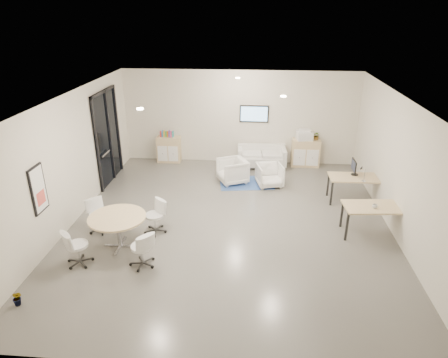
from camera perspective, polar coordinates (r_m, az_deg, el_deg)
room_shell at (r=9.60m, az=0.90°, el=1.97°), size 9.60×10.60×4.80m
glass_door at (r=12.81m, az=-16.31°, el=6.12°), size 0.09×1.90×2.85m
artwork at (r=9.33m, az=-24.99°, el=-1.36°), size 0.05×0.54×1.04m
wall_tv at (r=13.79m, az=4.32°, el=9.26°), size 0.98×0.06×0.58m
ceiling_spots at (r=9.97m, az=0.13°, el=12.26°), size 3.14×4.14×0.03m
sideboard_left at (r=14.31m, az=-7.88°, el=4.22°), size 0.81×0.42×0.91m
sideboard_right at (r=14.05m, az=11.55°, el=3.68°), size 0.95×0.46×0.95m
books at (r=14.14m, az=-8.16°, el=6.41°), size 0.47×0.14×0.22m
printer at (r=13.85m, az=11.42°, el=6.19°), size 0.56×0.50×0.35m
loveseat at (r=13.85m, az=5.37°, el=3.15°), size 1.69×0.93×0.61m
blue_rug at (r=12.58m, az=3.21°, el=-0.55°), size 1.78×1.31×0.01m
armchair_left at (r=12.47m, az=1.20°, el=1.32°), size 1.03×1.06×0.84m
armchair_right at (r=12.31m, az=6.55°, el=0.69°), size 0.89×0.86×0.77m
desk_rear at (r=11.73m, az=18.24°, el=-0.05°), size 1.45×0.75×0.75m
desk_front at (r=10.15m, az=20.82°, el=-4.04°), size 1.54×0.86×0.77m
monitor at (r=11.74m, az=18.08°, el=1.65°), size 0.20×0.50×0.44m
round_table at (r=9.33m, az=-15.01°, el=-5.66°), size 1.29×1.29×0.78m
meeting_chairs at (r=9.47m, az=-14.82°, el=-7.21°), size 2.25×2.25×0.82m
plant_cabinet at (r=13.93m, az=13.09°, el=5.92°), size 0.35×0.37×0.23m
plant_floor at (r=8.63m, az=-27.31°, el=-15.36°), size 0.21×0.34×0.15m
cup at (r=9.98m, az=20.75°, el=-3.61°), size 0.15×0.13×0.12m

